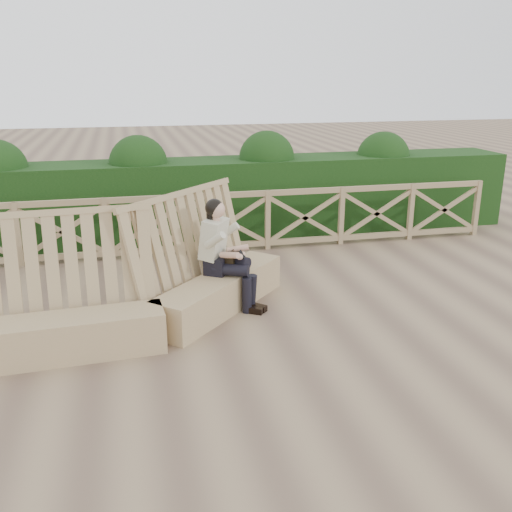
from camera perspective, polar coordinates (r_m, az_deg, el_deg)
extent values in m
plane|color=brown|center=(7.24, 2.49, -7.62)|extent=(60.00, 60.00, 0.00)
cube|color=#9D8559|center=(6.92, -19.26, -7.73)|extent=(2.44, 0.65, 0.49)
cube|color=#9D8559|center=(6.95, -19.68, -2.51)|extent=(2.44, 0.60, 1.60)
cube|color=#9D8559|center=(7.82, -3.62, -3.70)|extent=(2.03, 2.09, 0.49)
cube|color=#9D8559|center=(7.78, -5.35, 0.62)|extent=(2.00, 2.06, 1.60)
cube|color=black|center=(7.85, -3.82, -0.84)|extent=(0.44, 0.47, 0.24)
cube|color=beige|center=(7.76, -4.24, 1.75)|extent=(0.49, 0.53, 0.56)
sphere|color=tan|center=(7.64, -3.94, 4.65)|extent=(0.31, 0.31, 0.22)
sphere|color=black|center=(7.65, -4.20, 4.83)|extent=(0.34, 0.34, 0.25)
cylinder|color=black|center=(7.69, -2.55, -1.38)|extent=(0.50, 0.40, 0.16)
cylinder|color=black|center=(7.82, -2.24, -0.46)|extent=(0.51, 0.40, 0.18)
cylinder|color=black|center=(7.72, -0.92, -3.98)|extent=(0.18, 0.18, 0.49)
cylinder|color=black|center=(7.82, -0.45, -3.67)|extent=(0.18, 0.18, 0.49)
cube|color=black|center=(7.77, -0.24, -5.46)|extent=(0.27, 0.22, 0.09)
cube|color=black|center=(7.85, 0.17, -5.18)|extent=(0.27, 0.22, 0.09)
cube|color=black|center=(7.76, -2.47, -0.19)|extent=(0.24, 0.27, 0.15)
cube|color=black|center=(7.66, -1.34, 0.09)|extent=(0.12, 0.11, 0.13)
cube|color=#917A54|center=(10.16, -2.76, 6.12)|extent=(10.10, 0.07, 0.10)
cube|color=#917A54|center=(10.39, -2.69, 1.09)|extent=(10.10, 0.07, 0.10)
cube|color=black|center=(11.38, -3.85, 5.83)|extent=(12.00, 1.20, 1.50)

